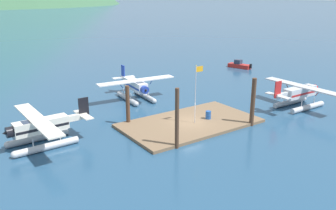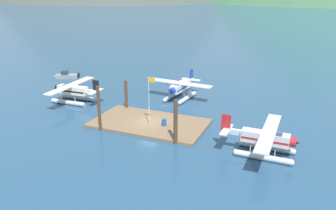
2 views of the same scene
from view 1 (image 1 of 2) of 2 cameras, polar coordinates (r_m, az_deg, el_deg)
name	(u,v)px [view 1 (image 1 of 2)]	position (r m, az deg, el deg)	size (l,w,h in m)	color
ground_plane	(190,124)	(37.71, 3.56, -3.14)	(1200.00, 1200.00, 0.00)	navy
dock_platform	(190,123)	(37.65, 3.56, -2.92)	(14.38, 8.14, 0.30)	brown
piling_near_left	(177,119)	(31.04, 1.46, -2.25)	(0.37, 0.37, 5.61)	#4C3323
piling_near_right	(253,102)	(37.52, 13.56, 0.43)	(0.46, 0.46, 5.14)	#4C3323
piling_far_left	(128,105)	(37.14, -6.52, -0.08)	(0.43, 0.43, 4.25)	#4C3323
flagpole	(196,87)	(36.27, 4.63, 2.84)	(0.95, 0.10, 6.16)	silver
fuel_drum	(208,115)	(38.50, 6.53, -1.60)	(0.62, 0.62, 0.88)	#1E4C99
seaplane_white_bow_centre	(136,88)	(46.12, -5.23, 2.79)	(10.48, 7.96, 3.84)	#B7BABF
seaplane_silver_stbd_aft	(300,95)	(45.66, 20.53, 1.56)	(7.98, 10.42, 3.84)	#B7BABF
seaplane_cream_port_fwd	(41,129)	(34.01, -19.82, -3.73)	(7.98, 10.43, 3.84)	#B7BABF
boat_red_open_east	(239,65)	(67.55, 11.38, 6.35)	(2.60, 4.76, 1.50)	#B2231E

